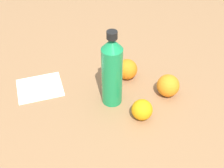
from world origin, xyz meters
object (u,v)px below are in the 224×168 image
object	(u,v)px
water_bottle	(112,71)
orange_2	(127,69)
orange_0	(142,110)
folded_napkin	(40,87)
orange_1	(168,86)

from	to	relation	value
water_bottle	orange_2	world-z (taller)	water_bottle
orange_0	folded_napkin	xyz separation A→B (m)	(0.17, 0.37, -0.03)
orange_2	folded_napkin	size ratio (longest dim) A/B	0.48
orange_1	folded_napkin	xyz separation A→B (m)	(0.06, 0.48, -0.04)
orange_2	folded_napkin	distance (m)	0.35
orange_0	folded_napkin	world-z (taller)	orange_0
orange_1	folded_napkin	size ratio (longest dim) A/B	0.50
water_bottle	orange_1	xyz separation A→B (m)	(0.02, -0.21, -0.10)
water_bottle	orange_0	size ratio (longest dim) A/B	4.02
orange_2	folded_napkin	world-z (taller)	orange_2
water_bottle	orange_0	world-z (taller)	water_bottle
orange_0	folded_napkin	bearing A→B (deg)	64.83
water_bottle	folded_napkin	xyz separation A→B (m)	(0.08, 0.27, -0.13)
orange_0	folded_napkin	size ratio (longest dim) A/B	0.43
orange_2	water_bottle	bearing A→B (deg)	152.31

